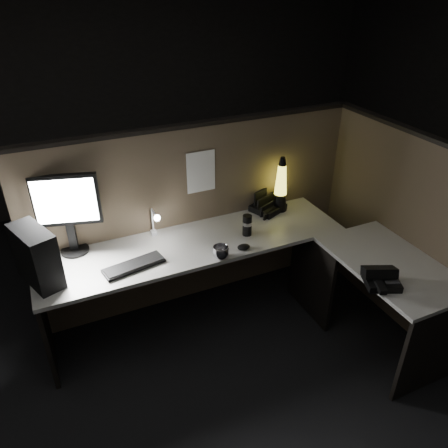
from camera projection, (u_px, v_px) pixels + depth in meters
name	position (u px, v px, depth m)	size (l,w,h in m)	color
floor	(247.00, 362.00, 3.19)	(6.00, 6.00, 0.00)	black
room_shell	(255.00, 153.00, 2.37)	(6.00, 6.00, 6.00)	silver
partition_back	(197.00, 217.00, 3.54)	(2.66, 0.06, 1.50)	brown
partition_right	(397.00, 229.00, 3.36)	(0.06, 1.66, 1.50)	brown
desk	(255.00, 273.00, 3.16)	(2.60, 1.60, 0.73)	beige
pc_tower	(36.00, 256.00, 2.75)	(0.16, 0.36, 0.38)	black
monitor	(66.00, 207.00, 2.97)	(0.46, 0.20, 0.59)	black
keyboard	(134.00, 266.00, 2.97)	(0.42, 0.14, 0.02)	black
mouse	(244.00, 247.00, 3.15)	(0.10, 0.07, 0.04)	black
clip_lamp	(155.00, 223.00, 3.21)	(0.05, 0.19, 0.24)	white
organizer	(267.00, 205.00, 3.66)	(0.32, 0.30, 0.19)	black
lava_lamp	(281.00, 188.00, 3.59)	(0.13, 0.13, 0.47)	black
travel_mug	(247.00, 225.00, 3.30)	(0.07, 0.07, 0.17)	black
steel_mug	(221.00, 252.00, 3.04)	(0.12, 0.12, 0.09)	#BBBAC2
figurine	(279.00, 202.00, 3.71)	(0.06, 0.06, 0.06)	orange
pinned_paper	(201.00, 172.00, 3.32)	(0.23, 0.00, 0.33)	white
desk_phone	(381.00, 278.00, 2.79)	(0.26, 0.26, 0.13)	black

